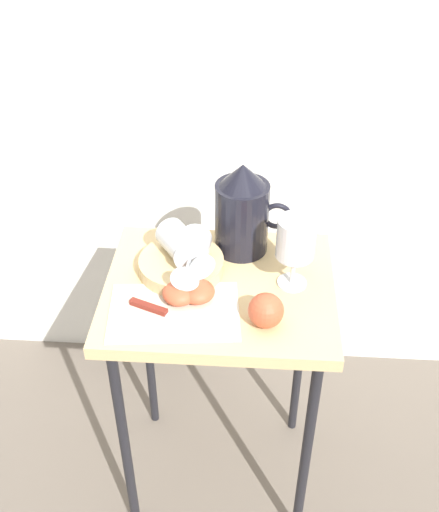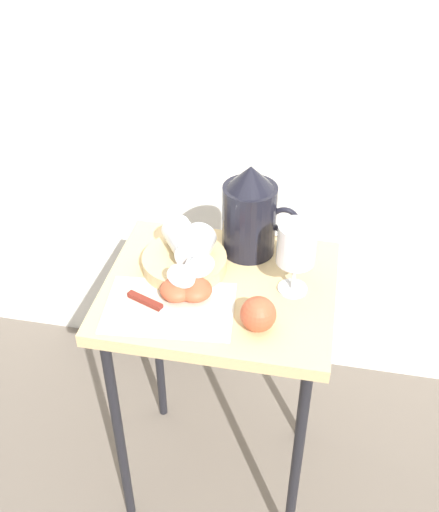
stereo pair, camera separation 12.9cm
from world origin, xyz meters
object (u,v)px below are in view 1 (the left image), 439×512
object	(u,v)px
apple_whole	(266,311)
knife	(166,313)
wine_glass_tipped_near	(193,250)
wine_glass_tipped_far	(180,242)
pitcher	(242,216)
wine_glass_upright	(296,242)
basket_tray	(181,265)
apple_half_left	(179,293)
apple_half_right	(198,291)
table	(220,313)

from	to	relation	value
apple_whole	knife	world-z (taller)	apple_whole
wine_glass_tipped_near	wine_glass_tipped_far	bearing A→B (deg)	141.03
pitcher	wine_glass_upright	distance (m)	0.17
basket_tray	apple_whole	distance (m)	0.24
wine_glass_upright	wine_glass_tipped_far	bearing A→B (deg)	170.74
apple_half_left	apple_half_right	size ratio (longest dim) A/B	1.00
apple_half_left	knife	world-z (taller)	apple_half_left
basket_tray	wine_glass_tipped_far	distance (m)	0.05
wine_glass_tipped_far	apple_half_right	xyz separation A→B (m)	(0.05, -0.11, -0.05)
pitcher	knife	xyz separation A→B (m)	(-0.14, -0.25, -0.08)
wine_glass_upright	apple_half_left	size ratio (longest dim) A/B	2.30
apple_half_left	knife	size ratio (longest dim) A/B	0.31
wine_glass_tipped_near	apple_whole	distance (m)	0.22
table	apple_whole	xyz separation A→B (m)	(0.10, -0.11, 0.12)
table	wine_glass_tipped_near	bearing A→B (deg)	152.79
pitcher	wine_glass_upright	bearing A→B (deg)	-47.03
wine_glass_tipped_far	apple_half_right	size ratio (longest dim) A/B	2.26
basket_tray	apple_whole	xyz separation A→B (m)	(0.19, -0.16, 0.02)
wine_glass_tipped_far	apple_half_left	xyz separation A→B (m)	(0.01, -0.12, -0.05)
apple_half_left	apple_half_right	world-z (taller)	same
pitcher	wine_glass_tipped_far	distance (m)	0.16
wine_glass_upright	apple_half_right	size ratio (longest dim) A/B	2.30
wine_glass_tipped_far	pitcher	bearing A→B (deg)	31.76
wine_glass_tipped_far	apple_whole	distance (m)	0.26
wine_glass_tipped_near	apple_half_left	bearing A→B (deg)	-102.71
wine_glass_tipped_far	apple_half_right	distance (m)	0.13
table	apple_whole	distance (m)	0.19
table	basket_tray	world-z (taller)	basket_tray
pitcher	table	bearing A→B (deg)	-106.84
basket_tray	apple_half_left	xyz separation A→B (m)	(0.01, -0.10, 0.01)
wine_glass_upright	wine_glass_tipped_far	size ratio (longest dim) A/B	1.02
wine_glass_tipped_far	table	bearing A→B (deg)	-31.70
apple_half_right	wine_glass_upright	bearing A→B (deg)	18.69
basket_tray	knife	xyz separation A→B (m)	(-0.01, -0.15, -0.01)
wine_glass_tipped_near	apple_whole	bearing A→B (deg)	-42.22
table	apple_whole	size ratio (longest dim) A/B	9.54
wine_glass_upright	wine_glass_tipped_far	world-z (taller)	wine_glass_upright
knife	basket_tray	bearing A→B (deg)	84.55
wine_glass_tipped_near	apple_half_right	bearing A→B (deg)	-78.18
knife	pitcher	bearing A→B (deg)	59.65
wine_glass_upright	apple_half_right	distance (m)	0.23
basket_tray	wine_glass_tipped_near	world-z (taller)	wine_glass_tipped_near
pitcher	wine_glass_tipped_near	distance (m)	0.15
apple_whole	apple_half_right	bearing A→B (deg)	156.21
table	basket_tray	xyz separation A→B (m)	(-0.09, 0.04, 0.10)
basket_tray	apple_half_left	distance (m)	0.10
wine_glass_upright	apple_half_left	bearing A→B (deg)	-162.40
basket_tray	pitcher	world-z (taller)	pitcher
basket_tray	knife	distance (m)	0.15
wine_glass_upright	wine_glass_tipped_near	distance (m)	0.22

